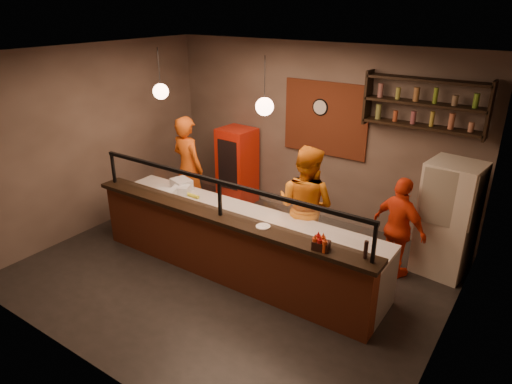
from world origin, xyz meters
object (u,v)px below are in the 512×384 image
Objects in this scene: cook_right at (399,228)px; condiment_caddy at (321,245)px; cook_left at (188,168)px; cook_mid at (305,207)px; fridge at (448,219)px; pepper_mill at (366,250)px; wall_clock at (321,107)px; red_cooler at (237,166)px; pizza_dough at (267,225)px.

cook_right is 1.74m from condiment_caddy.
cook_left is 2.62m from cook_mid.
cook_right is at bearing 74.50° from condiment_caddy.
pepper_mill is at bearing -96.52° from fridge.
fridge is (2.50, -0.68, -1.23)m from wall_clock.
fridge reaches higher than red_cooler.
cook_right is 2.80× the size of pizza_dough.
condiment_caddy is at bearing -108.25° from fridge.
condiment_caddy is at bearing -22.05° from pizza_dough.
pepper_mill reaches higher than pizza_dough.
pepper_mill reaches higher than condiment_caddy.
cook_mid is at bearing 141.92° from pepper_mill.
fridge is at bearing -150.21° from cook_mid.
cook_left is (-1.95, -1.38, -1.13)m from wall_clock.
wall_clock is 0.19× the size of cook_right.
condiment_caddy is (1.06, -0.43, 0.21)m from pizza_dough.
wall_clock is at bearing -66.22° from cook_mid.
wall_clock reaches higher than fridge.
cook_mid is at bearing -177.09° from cook_left.
pizza_dough is (-1.52, -1.21, 0.13)m from cook_right.
cook_mid is at bearing -145.54° from fridge.
condiment_caddy is 0.88× the size of pepper_mill.
wall_clock is at bearing 100.26° from pizza_dough.
cook_left is 3.91m from cook_right.
pizza_dough is (-2.07, -1.71, 0.03)m from fridge.
pizza_dough is at bearing 165.81° from cook_left.
cook_right is 0.75m from fridge.
red_cooler is 2.77× the size of pizza_dough.
pepper_mill is at bearing -11.64° from pizza_dough.
red_cooler is at bearing 8.17° from cook_right.
cook_left is 3.51× the size of pizza_dough.
cook_mid is 1.24× the size of cook_right.
cook_right is at bearing -31.15° from wall_clock.
fridge reaches higher than condiment_caddy.
cook_mid is 3.46× the size of pizza_dough.
pizza_dough is at bearing 60.37° from cook_right.
red_cooler is at bearing 141.20° from condiment_caddy.
cook_left is at bearing -103.53° from red_cooler.
cook_right is (1.95, -1.18, -1.32)m from wall_clock.
red_cooler is 6.82× the size of pepper_mill.
wall_clock is at bearing 171.72° from fridge.
cook_mid reaches higher than fridge.
wall_clock reaches higher than cook_left.
condiment_caddy is (3.45, -1.43, 0.14)m from cook_left.
wall_clock reaches higher than pepper_mill.
fridge is at bearing -1.56° from red_cooler.
cook_mid is 1.46m from condiment_caddy.
cook_mid reaches higher than condiment_caddy.
wall_clock is at bearing -136.08° from cook_left.
cook_left is 4.51m from fridge.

